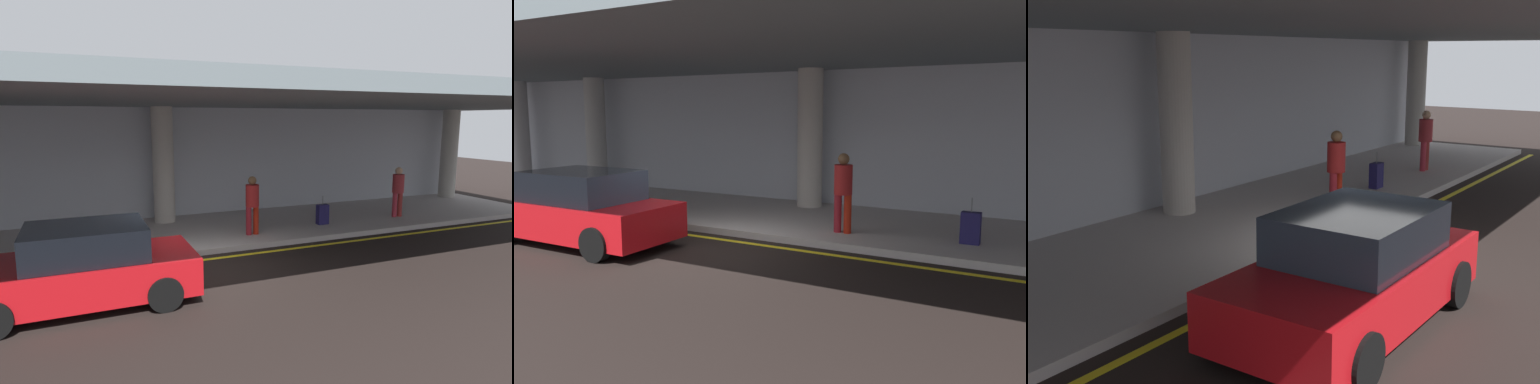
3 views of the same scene
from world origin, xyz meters
TOP-DOWN VIEW (x-y plane):
  - ground_plane at (0.00, 0.00)m, footprint 60.00×60.00m
  - sidewalk at (0.00, 3.10)m, footprint 26.00×4.20m
  - lane_stripe_yellow at (0.00, 0.66)m, footprint 26.00×0.14m
  - support_column_far_left at (-12.00, 4.50)m, footprint 0.67×0.67m
  - support_column_left_mid at (-8.00, 4.50)m, footprint 0.67×0.67m
  - support_column_center at (0.00, 4.50)m, footprint 0.67×0.67m
  - ceiling_overhang at (0.00, 2.60)m, footprint 28.00×13.20m
  - terminal_back_wall at (0.00, 5.35)m, footprint 26.00×0.30m
  - car_red at (-2.55, -1.00)m, footprint 4.10×1.92m
  - person_waiting_for_ride at (1.99, 1.92)m, footprint 0.38×0.38m
  - suitcase_upright_primary at (4.50, 2.24)m, footprint 0.36×0.22m

SIDE VIEW (x-z plane):
  - ground_plane at x=0.00m, z-range 0.00..0.00m
  - lane_stripe_yellow at x=0.00m, z-range 0.00..0.01m
  - sidewalk at x=0.00m, z-range 0.00..0.15m
  - suitcase_upright_primary at x=4.50m, z-range 0.01..0.91m
  - car_red at x=-2.55m, z-range -0.04..1.46m
  - person_waiting_for_ride at x=1.99m, z-range 0.27..1.95m
  - terminal_back_wall at x=0.00m, z-range 0.00..3.80m
  - support_column_far_left at x=-12.00m, z-range 0.15..3.80m
  - support_column_left_mid at x=-8.00m, z-range 0.15..3.80m
  - support_column_center at x=0.00m, z-range 0.15..3.80m
  - ceiling_overhang at x=0.00m, z-range 3.80..4.10m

